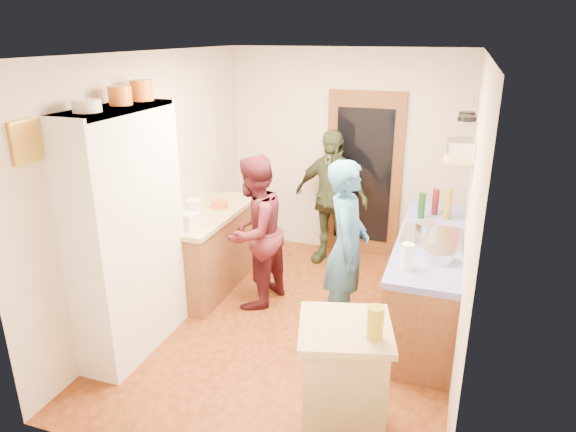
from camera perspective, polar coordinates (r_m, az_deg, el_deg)
The scene contains 44 objects.
floor at distance 5.28m, azimuth 0.97°, elevation -11.89°, with size 3.00×4.00×0.02m, color brown.
ceiling at distance 4.50m, azimuth 1.17°, elevation 17.83°, with size 3.00×4.00×0.02m, color silver.
wall_back at distance 6.60m, azimuth 6.43°, elevation 6.86°, with size 3.00×0.02×2.60m, color beige.
wall_front at distance 3.03m, azimuth -10.79°, elevation -9.52°, with size 3.00×0.02×2.60m, color beige.
wall_left at distance 5.36m, azimuth -14.52°, elevation 3.30°, with size 0.02×4.00×2.60m, color beige.
wall_right at distance 4.53m, azimuth 19.58°, elevation -0.26°, with size 0.02×4.00×2.60m, color beige.
door_frame at distance 6.58m, azimuth 8.40°, elevation 4.48°, with size 0.95×0.06×2.10m, color brown.
door_glass at distance 6.54m, azimuth 8.34°, elevation 4.40°, with size 0.70×0.02×1.70m, color black.
hutch_body at distance 4.69m, azimuth -17.39°, elevation -1.94°, with size 0.40×1.20×2.20m, color white.
hutch_top_shelf at distance 4.42m, azimuth -18.83°, elevation 11.17°, with size 0.40×1.14×0.04m, color white.
plate_stack at distance 4.18m, azimuth -21.46°, elevation 11.32°, with size 0.21×0.21×0.09m, color white.
orange_pot_a at distance 4.49m, azimuth -18.16°, elevation 12.60°, with size 0.19×0.19×0.15m, color orange.
orange_pot_b at distance 4.74m, azimuth -15.97°, elevation 13.28°, with size 0.20×0.20×0.17m, color orange.
left_counter_base at distance 5.87m, azimuth -8.88°, elevation -3.95°, with size 0.60×1.40×0.85m, color brown.
left_counter_top at distance 5.70m, azimuth -9.12°, elevation 0.19°, with size 0.64×1.44×0.05m, color tan.
toaster at distance 5.24m, azimuth -11.16°, elevation -0.50°, with size 0.21×0.14×0.16m, color white.
kettle at distance 5.56m, azimuth -10.40°, elevation 0.87°, with size 0.17×0.17×0.19m, color white.
orange_bowl at distance 5.81m, azimuth -7.56°, elevation 1.34°, with size 0.18×0.18×0.08m, color orange.
chopping_board at distance 6.18m, azimuth -6.46°, elevation 2.24°, with size 0.30×0.22×0.03m, color tan.
right_counter_base at distance 5.33m, azimuth 15.18°, elevation -7.05°, with size 0.60×2.20×0.84m, color brown.
right_counter_top at distance 5.15m, azimuth 15.62°, elevation -2.57°, with size 0.62×2.22×0.06m, color #0C0FA8.
hob at distance 5.09m, azimuth 15.64°, elevation -2.23°, with size 0.55×0.58×0.04m, color silver.
pot_on_hob at distance 5.02m, azimuth 15.13°, elevation -1.44°, with size 0.20×0.20×0.13m, color silver.
bottle_a at distance 5.59m, azimuth 14.63°, elevation 1.14°, with size 0.07×0.07×0.28m, color #143F14.
bottle_b at distance 5.74m, azimuth 16.06°, elevation 1.53°, with size 0.07×0.07×0.28m, color #591419.
bottle_c at distance 5.62m, azimuth 17.33°, elevation 1.30°, with size 0.08×0.08×0.33m, color olive.
paper_towel at distance 4.37m, azimuth 13.10°, elevation -4.41°, with size 0.10×0.10×0.22m, color white.
mixing_bowl at distance 4.61m, azimuth 16.48°, elevation -4.22°, with size 0.26×0.26×0.10m, color silver.
island_base at distance 3.81m, azimuth 6.12°, elevation -18.17°, with size 0.55×0.55×0.86m, color tan.
island_top at distance 3.54m, azimuth 6.40°, elevation -12.36°, with size 0.62×0.62×0.05m, color tan.
cutting_board at distance 3.58m, azimuth 5.56°, elevation -11.79°, with size 0.35×0.28×0.02m, color white.
oil_jar at distance 3.39m, azimuth 9.66°, elevation -11.55°, with size 0.11×0.11×0.22m, color #AD9E2D.
pan_rail at distance 5.85m, azimuth 20.00°, elevation 11.63°, with size 0.02×0.02×0.65m, color silver.
pan_hang_a at distance 5.70m, azimuth 19.24°, elevation 10.19°, with size 0.18×0.18×0.05m, color black.
pan_hang_b at distance 5.90m, azimuth 19.24°, elevation 10.29°, with size 0.16×0.16×0.05m, color black.
pan_hang_c at distance 6.09m, azimuth 19.27°, elevation 10.66°, with size 0.17×0.17×0.05m, color black.
wall_shelf at distance 4.85m, azimuth 18.49°, elevation 6.10°, with size 0.26×0.42×0.03m, color tan.
radio at distance 4.83m, azimuth 18.61°, elevation 7.14°, with size 0.22×0.30×0.15m, color silver.
ext_bracket at distance 6.13m, azimuth 19.44°, elevation 6.28°, with size 0.06×0.10×0.04m, color black.
fire_extinguisher at distance 6.11m, azimuth 18.93°, elevation 6.80°, with size 0.11×0.11×0.32m, color red.
picture_frame at distance 4.01m, azimuth -27.13°, elevation 7.37°, with size 0.03×0.25×0.30m, color gold.
person_hob at distance 4.83m, azimuth 6.89°, elevation -3.71°, with size 0.62×0.41×1.70m, color #336698.
person_left at distance 5.33m, azimuth -3.26°, elevation -1.75°, with size 0.79×0.61×1.62m, color #4C1720.
person_back at distance 6.32m, azimuth 4.83°, elevation 2.02°, with size 0.99×0.41×1.69m, color #333D25.
Camera 1 is at (1.36, -4.28, 2.77)m, focal length 32.00 mm.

